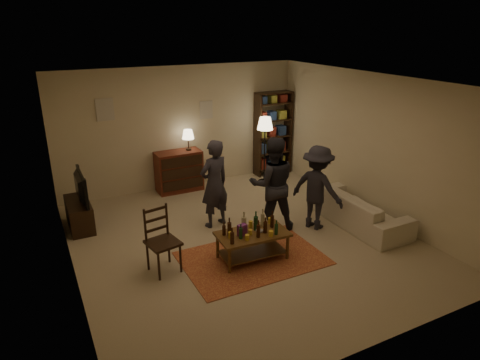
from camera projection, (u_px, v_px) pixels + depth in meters
floor at (243, 239)px, 7.44m from camera, size 6.00×6.00×0.00m
room_shell at (151, 110)px, 9.02m from camera, size 6.00×6.00×6.00m
rug at (252, 258)px, 6.85m from camera, size 2.20×1.50×0.01m
coffee_table at (252, 236)px, 6.70m from camera, size 1.14×0.66×0.80m
dining_chair at (161, 237)px, 6.37m from camera, size 0.52×0.52×1.03m
tv_stand at (79, 208)px, 7.77m from camera, size 0.40×1.00×1.06m
dresser at (179, 170)px, 9.46m from camera, size 1.00×0.50×1.36m
bookshelf at (273, 133)px, 10.36m from camera, size 0.90×0.34×2.02m
floor_lamp at (265, 128)px, 9.66m from camera, size 0.36×0.36×1.55m
sofa at (358, 208)px, 7.94m from camera, size 0.81×2.08×0.61m
person_left at (214, 184)px, 7.70m from camera, size 0.67×0.52×1.64m
person_right at (272, 184)px, 7.58m from camera, size 1.00×0.89×1.71m
person_by_sofa at (317, 188)px, 7.64m from camera, size 0.94×1.15×1.54m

